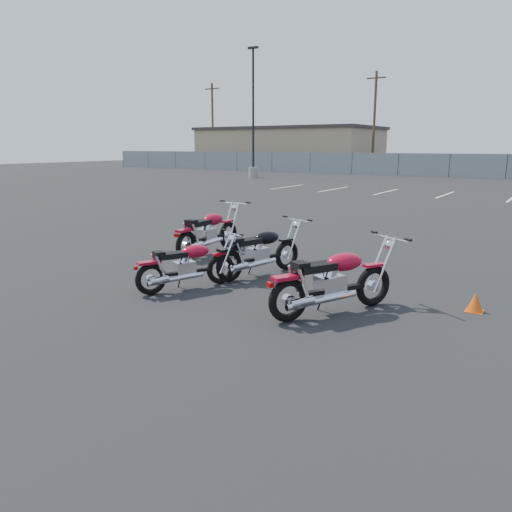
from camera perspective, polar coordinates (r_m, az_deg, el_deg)
The scene contains 12 objects.
ground at distance 7.90m, azimuth -3.58°, elevation -5.23°, with size 120.00×120.00×0.00m, color black.
motorcycle_front_red at distance 11.29m, azimuth -5.47°, elevation 2.75°, with size 0.87×2.25×1.10m.
motorcycle_second_black at distance 9.34m, azimuth 0.41°, elevation 0.51°, with size 1.03×2.05×1.01m.
motorcycle_third_red at distance 8.53m, azimuth -7.93°, elevation -1.06°, with size 1.16×1.83×0.92m.
motorcycle_rear_red at distance 7.29m, azimuth 8.81°, elevation -2.84°, with size 1.47×2.11×1.09m.
training_cone_near at distance 8.07m, azimuth 23.76°, elevation -4.83°, with size 0.25×0.25×0.30m.
light_pole_west at distance 38.35m, azimuth -0.32°, elevation 12.48°, with size 0.80×0.70×9.37m.
chainlink_fence at distance 41.33m, azimuth 26.73°, elevation 9.12°, with size 80.06×0.06×1.80m.
tan_building_west at distance 54.87m, azimuth 3.84°, elevation 12.24°, with size 18.40×10.40×4.30m.
utility_pole_a at distance 56.78m, azimuth -4.98°, elevation 14.78°, with size 1.80×0.24×9.00m.
utility_pole_b at distance 48.97m, azimuth 13.36°, elevation 14.87°, with size 1.80×0.24×9.00m.
parking_line_stripes at distance 27.09m, azimuth 17.69°, elevation 6.85°, with size 15.12×4.00×0.01m.
Camera 1 is at (4.46, -6.06, 2.41)m, focal length 35.00 mm.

